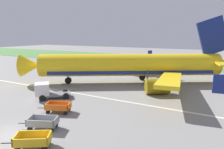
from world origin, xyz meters
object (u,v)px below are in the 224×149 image
Objects in this scene: baggage_cart_second_in_row at (33,140)px; baggage_cart_third_in_row at (43,123)px; service_truck_beside_carts at (46,91)px; airplane at (136,65)px; baggage_cart_fourth_in_row at (58,107)px.

baggage_cart_second_in_row is 3.06m from baggage_cart_third_in_row.
airplane is at bearing 62.94° from service_truck_beside_carts.
airplane reaches higher than baggage_cart_fourth_in_row.
airplane is at bearing 92.20° from baggage_cart_second_in_row.
baggage_cart_third_in_row is 1.00× the size of baggage_cart_fourth_in_row.
baggage_cart_third_in_row is at bearing -67.08° from baggage_cart_fourth_in_row.
airplane is at bearing 81.93° from baggage_cart_fourth_in_row.
airplane is 20.19m from baggage_cart_third_in_row.
baggage_cart_fourth_in_row is (-3.20, 6.10, 0.00)m from baggage_cart_second_in_row.
baggage_cart_third_in_row is (-0.83, -20.02, -2.45)m from airplane.
service_truck_beside_carts is (-6.13, 6.40, 0.50)m from baggage_cart_third_in_row.
baggage_cart_second_in_row is at bearing -62.31° from baggage_cart_fourth_in_row.
baggage_cart_fourth_in_row is (-1.50, 3.56, 0.00)m from baggage_cart_third_in_row.
baggage_cart_fourth_in_row is 5.45m from service_truck_beside_carts.
baggage_cart_fourth_in_row is at bearing 112.92° from baggage_cart_third_in_row.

